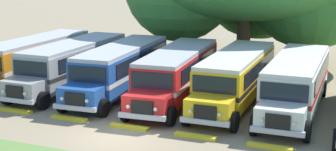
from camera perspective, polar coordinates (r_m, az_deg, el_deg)
name	(u,v)px	position (r m, az deg, el deg)	size (l,w,h in m)	color
ground_plane	(118,136)	(24.09, -5.56, -6.65)	(220.00, 220.00, 0.00)	#937F60
parked_bus_slot_0	(34,58)	(35.03, -14.69, 1.92)	(2.73, 10.85, 2.82)	orange
parked_bus_slot_1	(73,62)	(32.94, -10.51, 1.44)	(2.80, 10.85, 2.82)	#9E9993
parked_bus_slot_2	(121,67)	(31.24, -5.28, 0.97)	(3.37, 10.94, 2.82)	#23519E
parked_bus_slot_3	(177,72)	(29.72, 0.99, 0.40)	(3.54, 10.97, 2.82)	red
parked_bus_slot_4	(236,76)	(29.07, 7.54, 0.00)	(2.94, 10.87, 2.82)	yellow
parked_bus_slot_5	(296,81)	(28.34, 14.06, -0.63)	(2.96, 10.88, 2.82)	silver
curb_wheelstop_1	(15,111)	(28.65, -16.60, -3.76)	(2.00, 0.36, 0.15)	yellow
curb_wheelstop_2	(69,118)	(26.66, -10.90, -4.69)	(2.00, 0.36, 0.15)	yellow
curb_wheelstop_3	(129,127)	(24.98, -4.35, -5.71)	(2.00, 0.36, 0.15)	yellow
curb_wheelstop_4	(195,136)	(23.68, 3.07, -6.77)	(2.00, 0.36, 0.15)	yellow
curb_wheelstop_5	(270,147)	(22.82, 11.22, -7.79)	(2.00, 0.36, 0.15)	yellow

